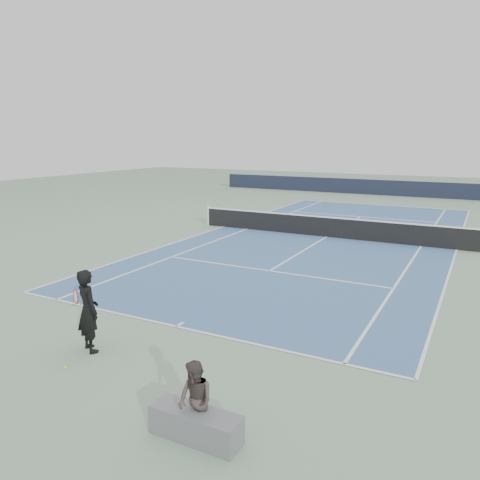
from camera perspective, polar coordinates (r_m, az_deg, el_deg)
The scene contains 7 objects.
ground at distance 21.93m, azimuth 10.51°, elevation 0.35°, with size 80.00×80.00×0.00m, color gray.
court_surface at distance 21.93m, azimuth 10.51°, elevation 0.37°, with size 10.97×23.77×0.01m, color #3D6290.
tennis_net at distance 21.83m, azimuth 10.56°, elevation 1.65°, with size 12.90×0.10×1.07m.
windscreen_far at distance 39.12m, azimuth 18.49°, elevation 6.00°, with size 30.00×0.25×1.20m, color black.
tennis_player at distance 10.49m, azimuth -18.03°, elevation -8.18°, with size 0.86×0.72×1.80m.
tennis_ball at distance 10.17m, azimuth -20.47°, elevation -14.33°, with size 0.07×0.07×0.07m, color #C2E92F.
spectator_bench at distance 7.50m, azimuth -5.45°, elevation -20.16°, with size 1.50×1.02×1.25m.
Camera 1 is at (6.30, -20.53, 4.46)m, focal length 35.00 mm.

